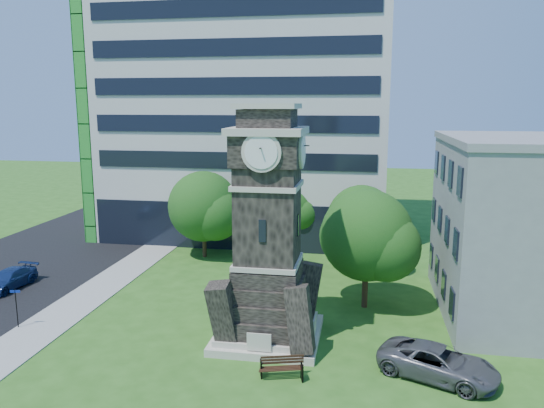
% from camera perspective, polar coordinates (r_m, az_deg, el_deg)
% --- Properties ---
extents(ground, '(160.00, 160.00, 0.00)m').
position_cam_1_polar(ground, '(27.85, -7.50, -15.36)').
color(ground, '#285618').
rests_on(ground, ground).
extents(sidewalk, '(3.00, 70.00, 0.06)m').
position_cam_1_polar(sidewalk, '(35.71, -19.94, -9.88)').
color(sidewalk, gray).
rests_on(sidewalk, ground).
extents(clock_tower, '(5.40, 5.40, 12.22)m').
position_cam_1_polar(clock_tower, '(27.14, -0.44, -4.06)').
color(clock_tower, beige).
rests_on(clock_tower, ground).
extents(office_tall, '(26.20, 15.11, 28.60)m').
position_cam_1_polar(office_tall, '(50.88, -2.54, 13.01)').
color(office_tall, silver).
rests_on(office_tall, ground).
extents(car_street_north, '(2.09, 4.53, 1.28)m').
position_cam_1_polar(car_street_north, '(39.92, -26.48, -7.27)').
color(car_street_north, navy).
rests_on(car_street_north, ground).
extents(car_east_lot, '(5.84, 4.38, 1.47)m').
position_cam_1_polar(car_east_lot, '(26.01, 17.45, -15.97)').
color(car_east_lot, '#525257').
rests_on(car_east_lot, ground).
extents(park_bench, '(1.98, 0.53, 1.02)m').
position_cam_1_polar(park_bench, '(25.00, 1.04, -17.09)').
color(park_bench, black).
rests_on(park_bench, ground).
extents(street_sign, '(0.54, 0.05, 2.27)m').
position_cam_1_polar(street_sign, '(32.72, -25.81, -9.64)').
color(street_sign, black).
rests_on(street_sign, ground).
extents(tree_nw, '(6.20, 5.63, 6.98)m').
position_cam_1_polar(tree_nw, '(42.56, -7.27, -0.47)').
color(tree_nw, '#332114').
rests_on(tree_nw, ground).
extents(tree_nc, '(4.85, 4.41, 5.85)m').
position_cam_1_polar(tree_nc, '(45.01, 2.26, -0.43)').
color(tree_nc, '#332114').
rests_on(tree_nc, ground).
extents(tree_ne, '(5.47, 4.97, 6.47)m').
position_cam_1_polar(tree_ne, '(38.90, 9.69, -1.86)').
color(tree_ne, '#332114').
rests_on(tree_ne, ground).
extents(tree_east, '(6.04, 5.49, 7.26)m').
position_cam_1_polar(tree_east, '(32.13, 10.27, -3.63)').
color(tree_east, '#332114').
rests_on(tree_east, ground).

